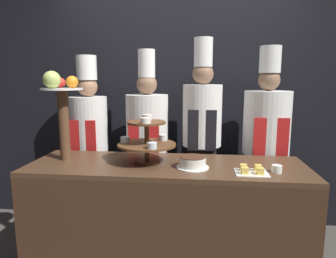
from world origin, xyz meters
TOP-DOWN VIEW (x-y plane):
  - wall_back at (0.00, 1.31)m, footprint 10.00×0.06m
  - buffet_counter at (0.00, 0.33)m, footprint 2.08×0.66m
  - tiered_stand at (-0.15, 0.36)m, footprint 0.44×0.44m
  - fruit_pedestal at (-0.82, 0.36)m, footprint 0.31×0.31m
  - cake_round at (0.20, 0.25)m, footprint 0.24×0.24m
  - cup_white at (0.77, 0.20)m, footprint 0.07×0.07m
  - cake_square_tray at (0.60, 0.17)m, footprint 0.22×0.18m
  - chef_left at (-0.82, 0.92)m, footprint 0.35×0.35m
  - chef_center_left at (-0.25, 0.92)m, footprint 0.40×0.40m
  - chef_center_right at (0.26, 0.92)m, footprint 0.36×0.36m
  - chef_right at (0.85, 0.92)m, footprint 0.42×0.42m

SIDE VIEW (x-z plane):
  - buffet_counter at x=0.00m, z-range 0.00..0.90m
  - cake_square_tray at x=0.60m, z-range 0.89..0.94m
  - cup_white at x=0.77m, z-range 0.90..0.95m
  - cake_round at x=0.20m, z-range 0.90..0.98m
  - chef_center_left at x=-0.25m, z-range 0.05..1.85m
  - chef_left at x=-0.82m, z-range 0.09..1.84m
  - chef_right at x=0.85m, z-range 0.07..1.89m
  - chef_center_right at x=0.26m, z-range 0.09..1.98m
  - tiered_stand at x=-0.15m, z-range 0.90..1.26m
  - fruit_pedestal at x=-0.82m, z-range 1.02..1.71m
  - wall_back at x=0.00m, z-range 0.00..2.80m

